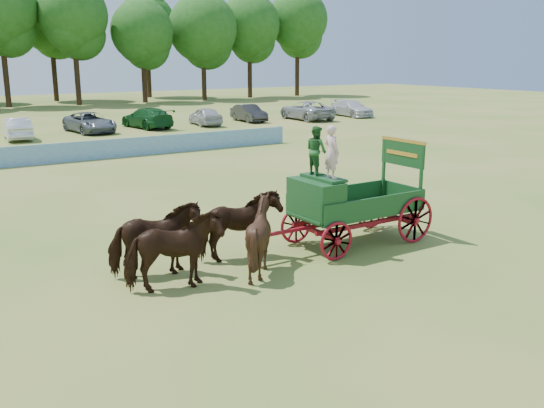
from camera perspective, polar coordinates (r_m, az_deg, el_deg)
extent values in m
plane|color=#9C8746|center=(18.27, 1.30, -3.57)|extent=(160.00, 160.00, 0.00)
imported|color=#311B0D|center=(14.46, -9.28, -4.46)|extent=(2.43, 1.43, 1.92)
imported|color=#311B0D|center=(15.43, -10.95, -3.36)|extent=(2.43, 1.43, 1.92)
imported|color=#311B0D|center=(15.52, -1.16, -3.00)|extent=(1.94, 1.78, 1.93)
imported|color=#311B0D|center=(16.43, -3.19, -2.08)|extent=(2.39, 1.31, 1.92)
cube|color=#A41022|center=(17.26, 4.10, -2.57)|extent=(0.12, 2.00, 0.12)
cube|color=#A41022|center=(19.16, 11.28, -1.15)|extent=(0.12, 2.00, 0.12)
cube|color=#A41022|center=(17.75, 9.05, -1.85)|extent=(3.80, 0.10, 0.12)
cube|color=#A41022|center=(18.55, 6.78, -1.09)|extent=(3.80, 0.10, 0.12)
cube|color=#A41022|center=(16.71, 1.64, -2.55)|extent=(2.80, 0.09, 0.09)
cube|color=#164418|center=(18.07, 7.92, -0.61)|extent=(3.80, 1.80, 0.10)
cube|color=#164418|center=(17.37, 9.84, -0.24)|extent=(3.80, 0.06, 0.55)
cube|color=#164418|center=(18.66, 6.18, 0.85)|extent=(3.80, 0.06, 0.55)
cube|color=#164418|center=(19.26, 12.19, 1.02)|extent=(0.06, 1.80, 0.55)
cube|color=#164418|center=(17.02, 4.15, 0.51)|extent=(0.85, 1.70, 1.05)
cube|color=#164418|center=(17.05, 4.85, 2.47)|extent=(0.55, 1.50, 0.08)
cube|color=#164418|center=(16.85, 3.11, -0.32)|extent=(0.10, 1.60, 0.65)
cube|color=#164418|center=(17.02, 3.58, -1.22)|extent=(0.55, 1.60, 0.06)
cube|color=#164418|center=(18.53, 13.86, 2.49)|extent=(0.08, 0.08, 1.80)
cube|color=#164418|center=(19.64, 10.47, 3.28)|extent=(0.08, 0.08, 1.80)
cube|color=#164418|center=(18.98, 12.20, 4.68)|extent=(0.07, 1.75, 0.75)
cube|color=gold|center=(18.92, 12.27, 5.87)|extent=(0.08, 1.80, 0.09)
cube|color=gold|center=(18.95, 12.12, 4.67)|extent=(0.02, 1.30, 0.12)
torus|color=#A41022|center=(16.56, 6.07, -3.50)|extent=(1.09, 0.09, 1.09)
torus|color=#A41022|center=(18.01, 2.27, -2.01)|extent=(1.09, 0.09, 1.09)
torus|color=#A41022|center=(18.49, 13.34, -1.48)|extent=(1.39, 0.09, 1.39)
torus|color=#A41022|center=(19.80, 9.38, -0.29)|extent=(1.39, 0.09, 1.39)
imported|color=beige|center=(16.64, 5.65, 4.89)|extent=(0.35, 0.54, 1.47)
imported|color=#225C25|center=(17.20, 4.19, 5.06)|extent=(0.52, 0.67, 1.38)
cube|color=#1C599A|center=(33.95, -17.61, 4.75)|extent=(26.00, 0.08, 1.05)
imported|color=silver|center=(44.31, -22.86, 6.54)|extent=(1.91, 4.54, 1.46)
imported|color=slate|center=(46.75, -16.79, 7.36)|extent=(2.93, 5.49, 1.47)
imported|color=#144C1E|center=(48.64, -11.68, 7.94)|extent=(2.85, 5.66, 1.58)
imported|color=#B2B2B7|center=(49.85, -6.31, 8.22)|extent=(2.30, 4.53, 1.48)
imported|color=#262628|center=(52.52, -2.21, 8.54)|extent=(1.79, 4.45, 1.44)
imported|color=#999EA5|center=(54.17, 3.23, 8.79)|extent=(3.02, 6.00, 1.63)
imported|color=silver|center=(57.61, 7.49, 8.92)|extent=(2.54, 5.29, 1.49)
cylinder|color=#382314|center=(73.77, -23.72, 10.56)|extent=(0.60, 0.60, 5.68)
cylinder|color=#382314|center=(74.01, -17.83, 10.95)|extent=(0.60, 0.60, 5.43)
sphere|color=#1B5115|center=(74.11, -18.25, 16.57)|extent=(7.70, 7.70, 7.70)
cylinder|color=#382314|center=(76.35, -11.92, 11.04)|extent=(0.60, 0.60, 4.55)
sphere|color=#1B5115|center=(76.35, -12.15, 15.62)|extent=(7.38, 7.38, 7.38)
cylinder|color=#382314|center=(79.98, -6.41, 11.46)|extent=(0.60, 0.60, 4.85)
sphere|color=#1B5115|center=(80.00, -6.54, 16.12)|extent=(8.70, 8.70, 8.70)
cylinder|color=#382314|center=(84.04, -2.10, 11.76)|extent=(0.60, 0.60, 5.21)
sphere|color=#1B5115|center=(84.10, -2.14, 16.53)|extent=(8.13, 8.13, 8.13)
cylinder|color=#382314|center=(88.06, 2.38, 12.00)|extent=(0.60, 0.60, 5.68)
sphere|color=#1B5115|center=(88.17, 2.43, 16.96)|extent=(8.32, 8.32, 8.32)
cylinder|color=#382314|center=(81.84, -19.76, 11.11)|extent=(0.60, 0.60, 5.71)
sphere|color=#1B5115|center=(81.96, -20.21, 16.45)|extent=(8.53, 8.53, 8.53)
cylinder|color=#382314|center=(86.20, -11.51, 11.59)|extent=(0.60, 0.60, 5.34)
sphere|color=#1B5115|center=(86.27, -11.75, 16.35)|extent=(7.75, 7.75, 7.75)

